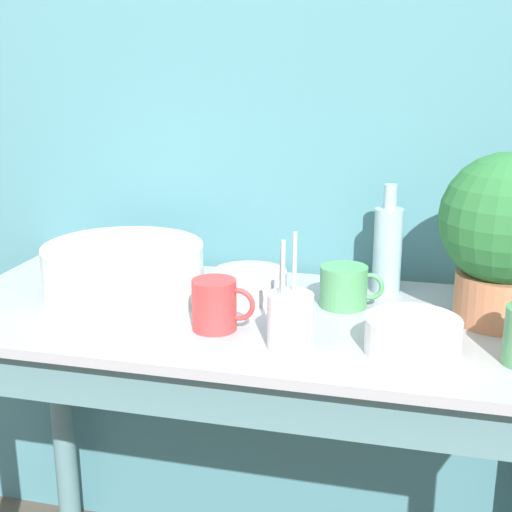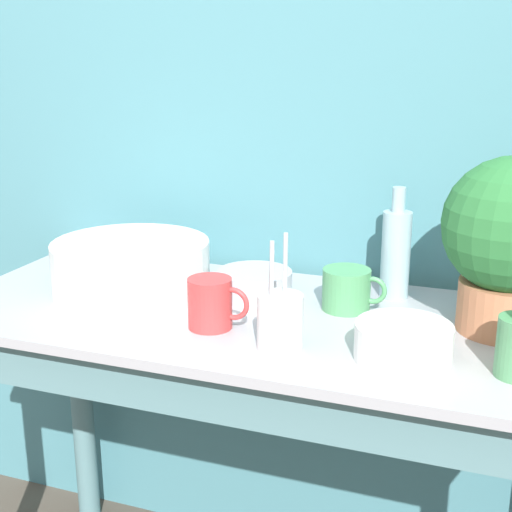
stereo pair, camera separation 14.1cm
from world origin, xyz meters
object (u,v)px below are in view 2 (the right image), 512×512
mug_red (211,303)px  bowl_small_steel (255,283)px  potted_plant (511,238)px  bowl_wash_large (131,268)px  bowl_small_enamel_white (403,342)px  mug_green (347,289)px  utensil_cup (280,321)px  bottle_tall (396,252)px

mug_red → bowl_small_steel: 0.20m
potted_plant → bowl_small_steel: bearing=176.8°
bowl_wash_large → mug_red: 0.27m
potted_plant → bowl_wash_large: (-0.77, -0.05, -0.12)m
potted_plant → bowl_small_enamel_white: size_ratio=1.98×
potted_plant → bowl_wash_large: bearing=-176.1°
mug_green → utensil_cup: size_ratio=0.63×
bowl_wash_large → bottle_tall: bearing=18.2°
bottle_tall → bowl_small_steel: bottle_tall is taller
mug_green → bowl_small_steel: 0.21m
mug_green → bowl_small_steel: (-0.21, 0.02, -0.02)m
mug_green → bottle_tall: bearing=56.0°
mug_red → bowl_small_enamel_white: mug_red is taller
mug_green → bowl_small_enamel_white: mug_green is taller
bowl_wash_large → utensil_cup: (0.40, -0.17, -0.01)m
bottle_tall → mug_green: bottle_tall is taller
bowl_small_steel → utensil_cup: size_ratio=0.78×
bowl_small_enamel_white → mug_red: bearing=176.7°
bowl_wash_large → bowl_small_steel: 0.27m
mug_red → bowl_small_steel: (0.01, 0.20, -0.02)m
bowl_small_enamel_white → utensil_cup: 0.22m
mug_green → bowl_wash_large: bearing=-172.2°
bowl_wash_large → mug_red: bearing=-27.0°
mug_green → bowl_small_steel: mug_green is taller
potted_plant → mug_red: (-0.52, -0.17, -0.13)m
potted_plant → utensil_cup: 0.45m
bowl_wash_large → bowl_small_steel: bearing=17.4°
mug_red → utensil_cup: bearing=-17.8°
potted_plant → bowl_small_steel: potted_plant is taller
bottle_tall → bowl_small_steel: size_ratio=1.47×
bowl_wash_large → bowl_small_enamel_white: bearing=-13.3°
bowl_small_enamel_white → bowl_small_steel: (-0.35, 0.22, -0.00)m
potted_plant → bowl_small_enamel_white: 0.29m
bowl_wash_large → bottle_tall: (0.54, 0.18, 0.04)m
bowl_small_steel → utensil_cup: 0.29m
bowl_small_enamel_white → utensil_cup: (-0.21, -0.03, 0.02)m
bowl_small_enamel_white → bowl_small_steel: bearing=147.7°
potted_plant → bowl_wash_large: size_ratio=0.98×
bottle_tall → bowl_small_enamel_white: bearing=-77.8°
bowl_small_enamel_white → bowl_small_steel: 0.42m
mug_red → bowl_small_steel: size_ratio=0.75×
bottle_tall → utensil_cup: bearing=-112.4°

